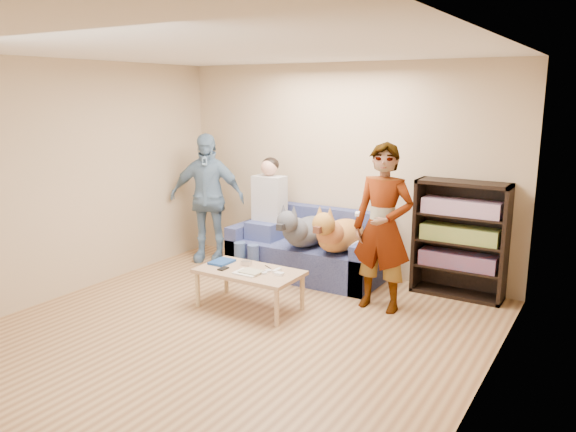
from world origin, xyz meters
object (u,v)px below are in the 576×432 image
Objects in this scene: dog_gray at (305,230)px; coffee_table at (249,274)px; dog_tan at (338,234)px; bookshelf at (460,237)px; notebook_blue at (222,262)px; person_seated at (265,211)px; person_standing_left at (207,198)px; camera_silver at (246,263)px; person_standing_right at (383,228)px; sofa at (308,253)px.

dog_gray is 1.10m from coffee_table.
dog_tan is 1.36m from bookshelf.
person_seated reaches higher than notebook_blue.
person_standing_left is 1.38× the size of dog_gray.
camera_silver is 0.99m from dog_gray.
bookshelf reaches higher than notebook_blue.
notebook_blue is 1.39m from dog_tan.
person_seated is 0.66m from dog_gray.
dog_gray is at bearing 79.35° from camera_silver.
person_standing_left is 3.30m from bookshelf.
person_seated reaches higher than dog_gray.
person_standing_right is at bearing -28.22° from dog_tan.
person_seated is at bearing 98.97° from notebook_blue.
notebook_blue is at bearing -156.39° from person_standing_right.
notebook_blue is 1.14m from dog_gray.
person_seated is (-0.56, -0.13, 0.49)m from sofa.
person_standing_left is at bearing -173.22° from bookshelf.
person_standing_right is 1.03m from bookshelf.
person_standing_left reaches higher than bookshelf.
person_standing_right is at bearing -32.54° from person_standing_left.
person_standing_right is 1.19× the size of person_seated.
bookshelf is at bearing 19.31° from dog_tan.
person_standing_left is at bearing 143.11° from camera_silver.
person_standing_left is at bearing 134.82° from notebook_blue.
sofa is 1.46× the size of bookshelf.
bookshelf is (1.90, 1.42, 0.23)m from camera_silver.
sofa is at bearing 157.26° from dog_tan.
dog_gray is at bearing -164.69° from bookshelf.
camera_silver is 1.20m from person_seated.
coffee_table is (-0.49, -1.09, -0.27)m from dog_tan.
person_standing_right is 1.59× the size of coffee_table.
person_seated reaches higher than coffee_table.
coffee_table is at bearing -114.29° from dog_tan.
bookshelf is at bearing 34.41° from notebook_blue.
person_standing_right reaches higher than dog_tan.
dog_tan is at bearing -22.74° from sofa.
bookshelf reaches higher than dog_gray.
person_standing_right is at bearing 22.95° from notebook_blue.
camera_silver is (1.38, -1.03, -0.42)m from person_standing_left.
coffee_table is (0.40, -0.05, -0.06)m from notebook_blue.
person_standing_left is 0.92m from person_seated.
coffee_table is (0.12, -0.12, -0.07)m from camera_silver.
notebook_blue is 0.20× the size of bookshelf.
sofa is 1.53× the size of dog_gray.
coffee_table is at bearing -61.00° from person_standing_left.
notebook_blue is 0.14× the size of sofa.
person_standing_left is 2.00m from dog_tan.
bookshelf is at bearing -16.60° from person_standing_left.
dog_gray is (0.08, -0.24, 0.35)m from sofa.
person_standing_right reaches higher than notebook_blue.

